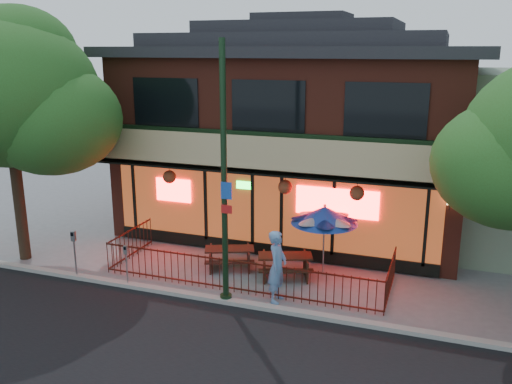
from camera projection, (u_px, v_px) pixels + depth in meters
ground at (231, 295)px, 15.28m from camera, size 80.00×80.00×0.00m
curb at (225, 301)px, 14.81m from camera, size 80.00×0.25×0.12m
restaurant_building at (300, 119)px, 20.69m from camera, size 12.96×9.49×8.05m
patio_fence at (238, 268)px, 15.58m from camera, size 8.44×2.62×1.00m
street_light at (224, 191)px, 14.10m from camera, size 0.43×0.32×7.00m
street_tree_left at (9, 84)px, 16.59m from camera, size 5.60×5.60×8.05m
picnic_table_left at (230, 255)px, 17.09m from camera, size 1.87×1.67×0.66m
picnic_table_right at (285, 262)px, 16.41m from camera, size 1.95×1.73×0.70m
patio_umbrella at (325, 215)px, 16.09m from camera, size 2.00×2.00×2.28m
pedestrian at (277, 266)px, 14.69m from camera, size 0.50×0.75×2.03m
parking_meter_near at (126, 259)px, 15.62m from camera, size 0.13×0.11×1.27m
parking_meter_far at (74, 246)px, 16.16m from camera, size 0.16×0.14×1.50m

